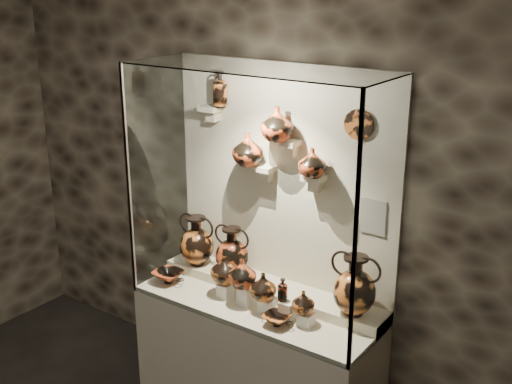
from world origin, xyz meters
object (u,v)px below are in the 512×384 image
kylix_right (277,319)px  jug_a (225,269)px  amphora_left (197,240)px  lekythos_tall (220,88)px  ovoid_vase_c (312,163)px  lekythos_small (283,288)px  ovoid_vase_b (277,124)px  jug_c (263,286)px  amphora_right (354,285)px  jug_e (303,302)px  amphora_mid (232,251)px  kylix_left (168,276)px  ovoid_vase_a (248,149)px  jug_b (242,273)px

kylix_right → jug_a: bearing=159.0°
amphora_left → lekythos_tall: size_ratio=1.39×
amphora_left → ovoid_vase_c: ovoid_vase_c is taller
lekythos_small → ovoid_vase_b: ovoid_vase_b is taller
jug_c → amphora_right: bearing=37.0°
jug_a → jug_e: (0.63, -0.02, -0.05)m
lekythos_small → jug_a: bearing=157.8°
amphora_mid → kylix_right: size_ratio=1.60×
jug_a → jug_c: bearing=-2.5°
lekythos_small → kylix_right: bearing=-96.7°
jug_e → amphora_left: bearing=149.6°
lekythos_small → kylix_left: 0.95m
jug_a → kylix_left: size_ratio=0.76×
jug_a → amphora_right: bearing=13.2°
jug_c → lekythos_small: 0.15m
amphora_mid → lekythos_small: size_ratio=2.04×
jug_c → ovoid_vase_c: 0.86m
kylix_right → lekythos_tall: 1.57m
amphora_mid → jug_e: 0.74m
lekythos_small → amphora_left: bearing=147.9°
amphora_mid → jug_c: amphora_mid is taller
jug_e → ovoid_vase_a: ovoid_vase_a is taller
kylix_left → ovoid_vase_b: bearing=30.6°
lekythos_tall → lekythos_small: bearing=-17.5°
jug_e → kylix_left: (-1.09, -0.06, -0.10)m
amphora_mid → jug_e: size_ratio=2.35×
jug_c → jug_e: size_ratio=1.22×
amphora_left → lekythos_small: amphora_left is taller
amphora_right → kylix_right: (-0.38, -0.29, -0.22)m
ovoid_vase_b → jug_a: bearing=-144.9°
jug_a → lekythos_tall: size_ratio=0.75×
jug_e → ovoid_vase_b: (-0.37, 0.24, 1.04)m
amphora_right → jug_b: amphora_right is taller
amphora_mid → kylix_right: bearing=-3.2°
amphora_right → lekythos_tall: bearing=151.9°
jug_c → jug_e: 0.30m
jug_a → kylix_right: size_ratio=0.91×
jug_c → ovoid_vase_c: bearing=72.6°
kylix_right → lekythos_tall: lekythos_tall is taller
amphora_right → jug_e: bearing=-166.6°
kylix_left → jug_e: bearing=11.4°
jug_c → lekythos_small: lekythos_small is taller
jug_c → ovoid_vase_a: 0.90m
amphora_left → jug_a: amphora_left is taller
jug_a → ovoid_vase_a: size_ratio=0.92×
jug_b → amphora_right: bearing=7.7°
lekythos_tall → ovoid_vase_c: size_ratio=1.44×
jug_a → ovoid_vase_a: (0.04, 0.22, 0.80)m
jug_a → ovoid_vase_b: 1.05m
amphora_right → jug_e: (-0.25, -0.18, -0.11)m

